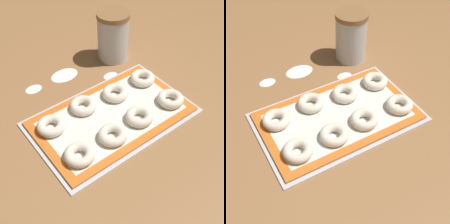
% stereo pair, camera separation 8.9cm
% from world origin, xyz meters
% --- Properties ---
extents(ground_plane, '(2.80, 2.80, 0.00)m').
position_xyz_m(ground_plane, '(0.00, 0.00, 0.00)').
color(ground_plane, olive).
extents(baking_tray, '(0.48, 0.30, 0.01)m').
position_xyz_m(baking_tray, '(-0.01, -0.02, 0.00)').
color(baking_tray, silver).
rests_on(baking_tray, ground_plane).
extents(baking_mat, '(0.46, 0.28, 0.00)m').
position_xyz_m(baking_mat, '(-0.01, -0.02, 0.01)').
color(baking_mat, orange).
rests_on(baking_mat, baking_tray).
extents(bagel_front_far_left, '(0.08, 0.08, 0.03)m').
position_xyz_m(bagel_front_far_left, '(-0.17, -0.09, 0.02)').
color(bagel_front_far_left, silver).
rests_on(bagel_front_far_left, baking_mat).
extents(bagel_front_mid_left, '(0.08, 0.08, 0.03)m').
position_xyz_m(bagel_front_mid_left, '(-0.06, -0.09, 0.02)').
color(bagel_front_mid_left, silver).
rests_on(bagel_front_mid_left, baking_mat).
extents(bagel_front_mid_right, '(0.08, 0.08, 0.03)m').
position_xyz_m(bagel_front_mid_right, '(0.04, -0.08, 0.02)').
color(bagel_front_mid_right, silver).
rests_on(bagel_front_mid_right, baking_mat).
extents(bagel_front_far_right, '(0.08, 0.08, 0.03)m').
position_xyz_m(bagel_front_far_right, '(0.17, -0.09, 0.02)').
color(bagel_front_far_right, silver).
rests_on(bagel_front_far_right, baking_mat).
extents(bagel_back_far_left, '(0.08, 0.08, 0.03)m').
position_xyz_m(bagel_back_far_left, '(-0.18, 0.04, 0.02)').
color(bagel_back_far_left, silver).
rests_on(bagel_back_far_left, baking_mat).
extents(bagel_back_mid_left, '(0.08, 0.08, 0.03)m').
position_xyz_m(bagel_back_mid_left, '(-0.06, 0.06, 0.02)').
color(bagel_back_mid_left, silver).
rests_on(bagel_back_mid_left, baking_mat).
extents(bagel_back_mid_right, '(0.08, 0.08, 0.03)m').
position_xyz_m(bagel_back_mid_right, '(0.05, 0.04, 0.02)').
color(bagel_back_mid_right, silver).
rests_on(bagel_back_mid_right, baking_mat).
extents(bagel_back_far_right, '(0.08, 0.08, 0.03)m').
position_xyz_m(bagel_back_far_right, '(0.17, 0.04, 0.02)').
color(bagel_back_far_right, silver).
rests_on(bagel_back_far_right, baking_mat).
extents(flour_canister, '(0.11, 0.11, 0.18)m').
position_xyz_m(flour_canister, '(0.18, 0.23, 0.09)').
color(flour_canister, silver).
rests_on(flour_canister, ground_plane).
extents(flour_patch_near, '(0.10, 0.07, 0.00)m').
position_xyz_m(flour_patch_near, '(-0.02, 0.24, 0.00)').
color(flour_patch_near, white).
rests_on(flour_patch_near, ground_plane).
extents(flour_patch_far, '(0.06, 0.04, 0.00)m').
position_xyz_m(flour_patch_far, '(-0.14, 0.24, 0.00)').
color(flour_patch_far, white).
rests_on(flour_patch_far, ground_plane).
extents(flour_patch_side, '(0.05, 0.04, 0.00)m').
position_xyz_m(flour_patch_side, '(0.11, 0.14, 0.00)').
color(flour_patch_side, white).
rests_on(flour_patch_side, ground_plane).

